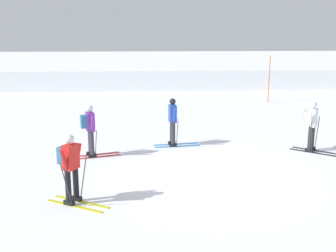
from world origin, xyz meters
name	(u,v)px	position (x,y,z in m)	size (l,w,h in m)	color
ground_plane	(205,174)	(0.00, 0.00, 0.00)	(120.00, 120.00, 0.00)	white
far_snow_ridge	(168,75)	(0.00, 19.63, 0.66)	(80.00, 7.60, 1.33)	white
skier_purple	(90,128)	(-3.48, 1.88, 0.95)	(1.64, 0.96, 1.71)	red
skier_white	(312,124)	(3.89, 2.11, 0.96)	(1.49, 1.27, 1.71)	black
skier_blue	(173,121)	(-0.73, 3.02, 0.92)	(1.63, 1.00, 1.71)	#237AC6
skier_red	(70,165)	(-3.48, -1.85, 0.96)	(1.57, 1.12, 1.71)	gold
trail_marker_pole	(269,79)	(5.15, 11.49, 1.29)	(0.05, 0.05, 2.59)	#C65614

